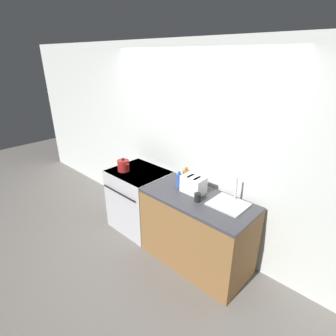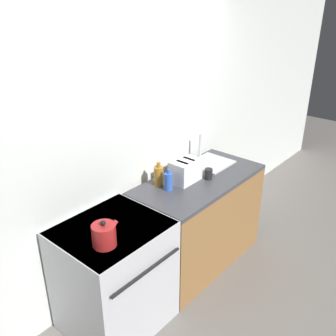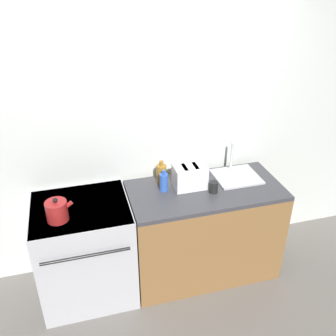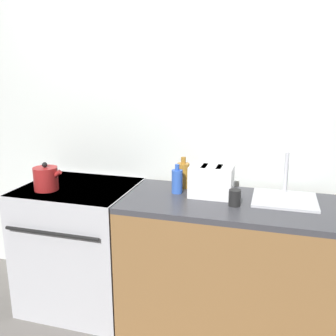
{
  "view_description": "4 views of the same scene",
  "coord_description": "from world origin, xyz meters",
  "px_view_note": "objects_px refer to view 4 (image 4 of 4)",
  "views": [
    {
      "loc": [
        2.01,
        -1.82,
        2.42
      ],
      "look_at": [
        -0.01,
        0.34,
        1.13
      ],
      "focal_mm": 28.0,
      "sensor_mm": 36.0,
      "label": 1
    },
    {
      "loc": [
        -2.04,
        -1.46,
        2.45
      ],
      "look_at": [
        0.05,
        0.34,
        1.16
      ],
      "focal_mm": 40.0,
      "sensor_mm": 36.0,
      "label": 2
    },
    {
      "loc": [
        -0.56,
        -2.2,
        2.63
      ],
      "look_at": [
        0.15,
        0.36,
        1.14
      ],
      "focal_mm": 40.0,
      "sensor_mm": 36.0,
      "label": 3
    },
    {
      "loc": [
        0.72,
        -1.9,
        1.7
      ],
      "look_at": [
        0.07,
        0.35,
        1.09
      ],
      "focal_mm": 40.0,
      "sensor_mm": 36.0,
      "label": 4
    }
  ],
  "objects_px": {
    "bottle_amber": "(183,175)",
    "cup_black": "(235,198)",
    "kettle": "(46,178)",
    "stove": "(82,244)",
    "bottle_blue": "(177,181)",
    "toaster": "(211,181)"
  },
  "relations": [
    {
      "from": "kettle",
      "to": "toaster",
      "type": "relative_size",
      "value": 0.75
    },
    {
      "from": "kettle",
      "to": "toaster",
      "type": "xyz_separation_m",
      "value": [
        1.1,
        0.18,
        0.02
      ]
    },
    {
      "from": "kettle",
      "to": "toaster",
      "type": "distance_m",
      "value": 1.11
    },
    {
      "from": "toaster",
      "to": "cup_black",
      "type": "relative_size",
      "value": 2.74
    },
    {
      "from": "bottle_amber",
      "to": "stove",
      "type": "bearing_deg",
      "value": -165.95
    },
    {
      "from": "toaster",
      "to": "bottle_amber",
      "type": "bearing_deg",
      "value": 149.71
    },
    {
      "from": "kettle",
      "to": "bottle_amber",
      "type": "relative_size",
      "value": 0.94
    },
    {
      "from": "bottle_amber",
      "to": "toaster",
      "type": "bearing_deg",
      "value": -30.29
    },
    {
      "from": "bottle_amber",
      "to": "cup_black",
      "type": "bearing_deg",
      "value": -34.37
    },
    {
      "from": "bottle_amber",
      "to": "cup_black",
      "type": "xyz_separation_m",
      "value": [
        0.38,
        -0.26,
        -0.04
      ]
    },
    {
      "from": "kettle",
      "to": "bottle_amber",
      "type": "xyz_separation_m",
      "value": [
        0.88,
        0.31,
        0.01
      ]
    },
    {
      "from": "kettle",
      "to": "bottle_blue",
      "type": "xyz_separation_m",
      "value": [
        0.87,
        0.18,
        0.0
      ]
    },
    {
      "from": "toaster",
      "to": "bottle_amber",
      "type": "distance_m",
      "value": 0.25
    },
    {
      "from": "stove",
      "to": "toaster",
      "type": "height_order",
      "value": "toaster"
    },
    {
      "from": "cup_black",
      "to": "bottle_blue",
      "type": "bearing_deg",
      "value": 160.54
    },
    {
      "from": "stove",
      "to": "bottle_amber",
      "type": "bearing_deg",
      "value": 14.05
    },
    {
      "from": "stove",
      "to": "bottle_blue",
      "type": "relative_size",
      "value": 4.67
    },
    {
      "from": "stove",
      "to": "cup_black",
      "type": "distance_m",
      "value": 1.21
    },
    {
      "from": "stove",
      "to": "toaster",
      "type": "xyz_separation_m",
      "value": [
        0.93,
        0.05,
        0.55
      ]
    },
    {
      "from": "stove",
      "to": "bottle_blue",
      "type": "distance_m",
      "value": 0.88
    },
    {
      "from": "stove",
      "to": "bottle_amber",
      "type": "distance_m",
      "value": 0.91
    },
    {
      "from": "kettle",
      "to": "cup_black",
      "type": "bearing_deg",
      "value": 2.03
    }
  ]
}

